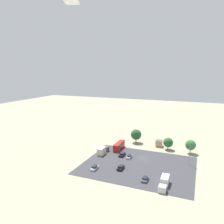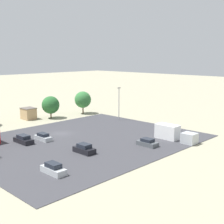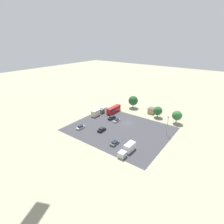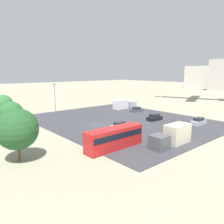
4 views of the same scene
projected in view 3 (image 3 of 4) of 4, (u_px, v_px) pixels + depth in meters
The scene contains 15 objects.
ground_plane at pixel (128, 123), 88.03m from camera, with size 400.00×400.00×0.00m, color gray.
parking_lot_surface at pixel (119, 129), 82.34m from camera, with size 45.13×36.19×0.08m.
shed_building at pixel (151, 110), 99.49m from camera, with size 3.28×3.81×3.11m.
bus at pixel (114, 109), 100.35m from camera, with size 2.54×10.33×3.37m.
parked_car_0 at pixel (117, 120), 89.55m from camera, with size 1.70×4.25×1.44m.
parked_car_1 at pixel (102, 130), 80.24m from camera, with size 1.99×4.18×1.64m.
parked_car_2 at pixel (81, 127), 82.44m from camera, with size 1.73×4.38×1.61m.
parked_car_3 at pixel (112, 118), 92.38m from camera, with size 1.94×4.71×1.60m.
parked_car_4 at pixel (115, 143), 70.13m from camera, with size 1.98×4.06×1.41m.
parked_truck_0 at pixel (128, 149), 65.09m from camera, with size 2.46×8.88×2.96m.
parked_truck_1 at pixel (97, 112), 96.89m from camera, with size 2.57×8.63×3.27m.
tree_near_shed at pixel (158, 111), 93.56m from camera, with size 4.81×4.81×6.08m.
tree_apron_mid at pixel (133, 101), 106.29m from camera, with size 5.72×5.72×7.38m.
tree_apron_far at pixel (177, 115), 86.69m from camera, with size 4.85×4.85×6.59m.
light_pole_lot_centre at pixel (167, 125), 75.78m from camera, with size 0.90×0.28×8.65m.
Camera 3 is at (-40.80, 68.01, 39.44)m, focal length 28.00 mm.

